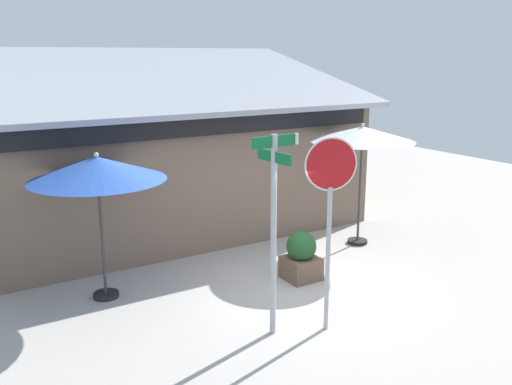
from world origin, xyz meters
TOP-DOWN VIEW (x-y plane):
  - ground_plane at (0.00, 0.00)m, footprint 28.00×28.00m
  - cafe_building at (-0.62, 5.04)m, footprint 9.65×5.38m
  - street_sign_post at (-1.24, -0.99)m, footprint 0.81×0.75m
  - stop_sign at (-0.47, -1.31)m, footprint 0.74×0.29m
  - patio_umbrella_royal_blue_left at (-3.02, 1.61)m, footprint 2.28×2.28m
  - patio_umbrella_ivory_center at (2.65, 1.46)m, footprint 2.25×2.25m
  - sidewalk_planter at (0.36, 0.48)m, footprint 0.62×0.62m

SIDE VIEW (x-z plane):
  - ground_plane at x=0.00m, z-range -0.10..0.00m
  - sidewalk_planter at x=0.36m, z-range -0.02..0.90m
  - cafe_building at x=-0.62m, z-range -0.50..3.80m
  - street_sign_post at x=-1.24m, z-range 0.31..3.35m
  - stop_sign at x=-0.47m, z-range 0.60..3.58m
  - patio_umbrella_royal_blue_left at x=-3.02m, z-range 0.99..3.56m
  - patio_umbrella_ivory_center at x=2.65m, z-range 1.09..3.79m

